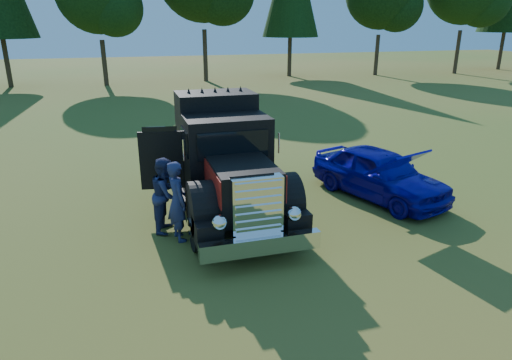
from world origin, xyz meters
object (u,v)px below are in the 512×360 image
at_px(diamond_t_truck, 223,163).
at_px(hotrod_coupe, 379,173).
at_px(spectator_far, 166,195).
at_px(spectator_near, 178,201).

distance_m(diamond_t_truck, hotrod_coupe, 4.46).
distance_m(hotrod_coupe, spectator_far, 6.02).
height_order(diamond_t_truck, spectator_near, diamond_t_truck).
bearing_deg(spectator_near, hotrod_coupe, -91.17).
xyz_separation_m(diamond_t_truck, spectator_near, (-1.39, -1.45, -0.34)).
xyz_separation_m(spectator_near, spectator_far, (-0.20, 0.58, -0.03)).
relative_size(hotrod_coupe, spectator_near, 2.40).
distance_m(diamond_t_truck, spectator_far, 1.86).
xyz_separation_m(hotrod_coupe, spectator_far, (-6.00, -0.49, 0.19)).
relative_size(diamond_t_truck, spectator_near, 3.81).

